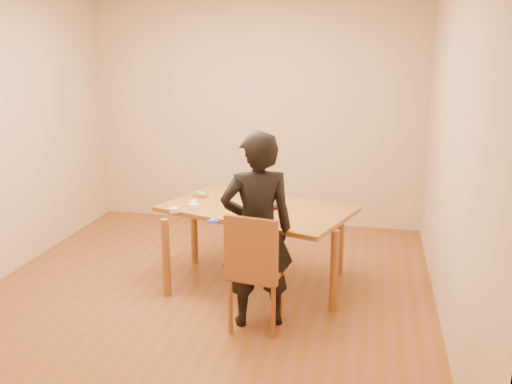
% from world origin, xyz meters
% --- Properties ---
extents(room_shell, '(4.00, 4.50, 2.70)m').
position_xyz_m(room_shell, '(0.00, 0.34, 1.35)').
color(room_shell, brown).
rests_on(room_shell, ground).
extents(dining_table, '(1.85, 1.43, 0.04)m').
position_xyz_m(dining_table, '(0.41, 0.32, 0.73)').
color(dining_table, brown).
rests_on(dining_table, floor).
extents(dining_chair, '(0.45, 0.45, 0.04)m').
position_xyz_m(dining_chair, '(0.56, -0.45, 0.45)').
color(dining_chair, brown).
rests_on(dining_chair, floor).
extents(cake_plate, '(0.32, 0.32, 0.02)m').
position_xyz_m(cake_plate, '(0.46, 0.35, 0.76)').
color(cake_plate, red).
rests_on(cake_plate, dining_table).
extents(cake, '(0.22, 0.22, 0.07)m').
position_xyz_m(cake, '(0.46, 0.35, 0.81)').
color(cake, white).
rests_on(cake, cake_plate).
extents(frosting_dome, '(0.22, 0.22, 0.03)m').
position_xyz_m(frosting_dome, '(0.46, 0.35, 0.86)').
color(frosting_dome, white).
rests_on(frosting_dome, cake).
extents(frosting_tub, '(0.08, 0.08, 0.07)m').
position_xyz_m(frosting_tub, '(0.36, 0.00, 0.79)').
color(frosting_tub, white).
rests_on(frosting_tub, dining_table).
extents(frosting_lid, '(0.10, 0.10, 0.01)m').
position_xyz_m(frosting_lid, '(0.14, -0.17, 0.75)').
color(frosting_lid, '#1C2CB6').
rests_on(frosting_lid, dining_table).
extents(frosting_dollop, '(0.04, 0.04, 0.02)m').
position_xyz_m(frosting_dollop, '(0.14, -0.17, 0.77)').
color(frosting_dollop, white).
rests_on(frosting_dollop, frosting_lid).
extents(ramekin_green, '(0.08, 0.08, 0.04)m').
position_xyz_m(ramekin_green, '(-0.26, 0.01, 0.77)').
color(ramekin_green, white).
rests_on(ramekin_green, dining_table).
extents(ramekin_yellow, '(0.08, 0.08, 0.04)m').
position_xyz_m(ramekin_yellow, '(-0.18, 0.29, 0.77)').
color(ramekin_yellow, white).
rests_on(ramekin_yellow, dining_table).
extents(ramekin_multi, '(0.09, 0.09, 0.04)m').
position_xyz_m(ramekin_multi, '(-0.13, 0.15, 0.77)').
color(ramekin_multi, white).
rests_on(ramekin_multi, dining_table).
extents(candy_box_pink, '(0.15, 0.11, 0.02)m').
position_xyz_m(candy_box_pink, '(-0.19, 0.54, 0.76)').
color(candy_box_pink, '#CF3089').
rests_on(candy_box_pink, dining_table).
extents(candy_box_green, '(0.15, 0.13, 0.02)m').
position_xyz_m(candy_box_green, '(-0.19, 0.55, 0.78)').
color(candy_box_green, green).
rests_on(candy_box_green, candy_box_pink).
extents(spatula, '(0.18, 0.04, 0.01)m').
position_xyz_m(spatula, '(0.30, -0.05, 0.75)').
color(spatula, black).
rests_on(spatula, dining_table).
extents(person, '(0.66, 0.55, 1.55)m').
position_xyz_m(person, '(0.56, -0.41, 0.78)').
color(person, black).
rests_on(person, floor).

